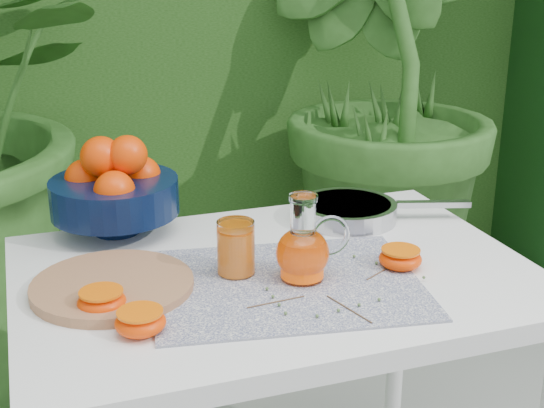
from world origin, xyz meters
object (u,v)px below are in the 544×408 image
object	(u,v)px
cutting_board	(113,286)
saute_pan	(349,210)
fruit_bowl	(114,188)
white_table	(275,307)
juice_pitcher	(304,250)

from	to	relation	value
cutting_board	saute_pan	xyz separation A→B (m)	(0.57, 0.20, 0.01)
cutting_board	fruit_bowl	distance (m)	0.31
white_table	fruit_bowl	world-z (taller)	fruit_bowl
cutting_board	juice_pitcher	size ratio (longest dim) A/B	1.78
fruit_bowl	juice_pitcher	size ratio (longest dim) A/B	1.83
white_table	cutting_board	size ratio (longest dim) A/B	3.35
white_table	fruit_bowl	size ratio (longest dim) A/B	3.26
white_table	juice_pitcher	distance (m)	0.16
white_table	fruit_bowl	distance (m)	0.44
saute_pan	cutting_board	bearing A→B (deg)	-160.86
fruit_bowl	saute_pan	bearing A→B (deg)	-11.08
cutting_board	white_table	bearing A→B (deg)	-1.85
white_table	juice_pitcher	xyz separation A→B (m)	(0.03, -0.06, 0.14)
cutting_board	juice_pitcher	world-z (taller)	juice_pitcher
fruit_bowl	juice_pitcher	world-z (taller)	fruit_bowl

